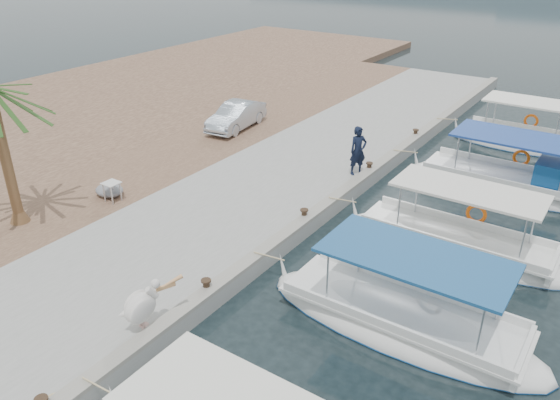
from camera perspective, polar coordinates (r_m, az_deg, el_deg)
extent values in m
plane|color=black|center=(17.49, 0.87, -5.55)|extent=(400.00, 400.00, 0.00)
cube|color=gray|center=(22.56, 1.49, 2.81)|extent=(6.00, 40.00, 0.50)
cube|color=gray|center=(21.20, 7.84, 1.88)|extent=(0.44, 40.00, 0.12)
cube|color=brown|center=(25.40, -8.07, 5.30)|extent=(4.00, 40.00, 0.50)
cube|color=brown|center=(32.68, -21.46, 8.48)|extent=(16.00, 60.00, 0.48)
ellipsoid|color=white|center=(14.83, 12.42, -12.68)|extent=(7.60, 2.39, 1.30)
ellipsoid|color=navy|center=(14.84, 12.42, -12.74)|extent=(7.64, 2.43, 0.22)
cube|color=white|center=(14.52, 12.61, -11.14)|extent=(6.23, 2.05, 0.08)
cube|color=#1B5087|center=(13.56, 14.03, -5.85)|extent=(4.56, 2.19, 0.08)
cylinder|color=silver|center=(13.94, 4.97, -8.21)|extent=(0.05, 0.05, 1.60)
torus|color=#F45C0C|center=(15.08, 15.51, -7.86)|extent=(0.68, 0.12, 0.68)
ellipsoid|color=white|center=(18.45, 17.65, -4.93)|extent=(7.43, 2.05, 1.30)
ellipsoid|color=navy|center=(18.46, 17.64, -4.98)|extent=(7.47, 2.09, 0.22)
cube|color=white|center=(18.21, 17.86, -3.58)|extent=(6.09, 1.76, 0.08)
cube|color=silver|center=(17.45, 19.17, 0.95)|extent=(4.46, 1.89, 0.08)
cylinder|color=silver|center=(17.62, 12.32, -0.93)|extent=(0.05, 0.05, 1.60)
torus|color=#F45C0C|center=(18.79, 19.82, -1.37)|extent=(0.68, 0.12, 0.68)
ellipsoid|color=white|center=(23.48, 22.17, 1.21)|extent=(7.58, 2.49, 1.30)
ellipsoid|color=navy|center=(23.48, 22.16, 1.16)|extent=(7.62, 2.54, 0.22)
cube|color=white|center=(23.29, 22.38, 2.32)|extent=(6.22, 2.14, 0.08)
cube|color=navy|center=(22.70, 23.54, 5.99)|extent=(4.55, 2.29, 0.08)
cylinder|color=silver|center=(22.49, 17.98, 4.44)|extent=(0.05, 0.05, 1.60)
torus|color=#F45C0C|center=(24.17, 23.90, 4.05)|extent=(0.68, 0.12, 0.68)
cube|color=navy|center=(22.87, 26.71, 2.54)|extent=(1.20, 1.74, 1.00)
ellipsoid|color=white|center=(28.61, 23.41, 5.35)|extent=(6.14, 2.19, 1.30)
ellipsoid|color=navy|center=(28.62, 23.40, 5.31)|extent=(6.17, 2.24, 0.22)
cube|color=white|center=(28.45, 23.58, 6.28)|extent=(5.03, 1.89, 0.08)
cube|color=white|center=(27.98, 24.49, 9.35)|extent=(3.68, 2.02, 0.08)
cylinder|color=silver|center=(27.70, 20.73, 8.04)|extent=(0.05, 0.05, 1.60)
torus|color=#F45C0C|center=(29.26, 24.76, 7.51)|extent=(0.68, 0.12, 0.68)
cylinder|color=black|center=(12.58, -23.70, -18.52)|extent=(0.28, 0.28, 0.05)
cylinder|color=black|center=(15.01, -7.71, -8.82)|extent=(0.18, 0.18, 0.30)
cylinder|color=black|center=(14.93, -7.74, -8.35)|extent=(0.28, 0.28, 0.05)
cylinder|color=black|center=(18.44, 2.54, -1.47)|extent=(0.18, 0.18, 0.30)
cylinder|color=black|center=(18.37, 2.55, -1.06)|extent=(0.28, 0.28, 0.05)
cylinder|color=black|center=(22.46, 9.30, 3.46)|extent=(0.18, 0.18, 0.30)
cylinder|color=black|center=(22.40, 9.33, 3.81)|extent=(0.28, 0.28, 0.05)
cylinder|color=black|center=(26.82, 13.97, 6.82)|extent=(0.18, 0.18, 0.30)
cylinder|color=black|center=(26.77, 14.01, 7.12)|extent=(0.28, 0.28, 0.05)
cylinder|color=tan|center=(14.08, -14.34, -11.99)|extent=(0.06, 0.06, 0.38)
cylinder|color=tan|center=(13.93, -14.06, -12.41)|extent=(0.06, 0.06, 0.38)
ellipsoid|color=silver|center=(13.75, -14.40, -10.81)|extent=(0.86, 1.04, 0.71)
cylinder|color=silver|center=(13.65, -13.23, -9.41)|extent=(0.27, 0.36, 0.38)
sphere|color=silver|center=(13.56, -12.89, -8.53)|extent=(0.23, 0.23, 0.23)
cone|color=#EAA566|center=(13.71, -11.45, -8.49)|extent=(0.38, 0.68, 0.28)
imported|color=black|center=(21.74, 8.16, 5.12)|extent=(0.79, 0.86, 1.96)
cylinder|color=brown|center=(19.38, -26.75, 3.86)|extent=(0.34, 0.34, 4.50)
cone|color=brown|center=(20.16, -25.58, -1.58)|extent=(0.64, 0.64, 0.36)
imported|color=#B3BFCC|center=(27.06, -4.60, 8.76)|extent=(1.76, 3.94, 1.26)
ellipsoid|color=slate|center=(20.95, -17.41, 0.98)|extent=(1.10, 0.90, 0.40)
cylinder|color=silver|center=(20.42, -17.89, 0.71)|extent=(0.06, 0.06, 0.70)
cylinder|color=silver|center=(20.13, -17.17, 0.44)|extent=(0.06, 0.06, 0.70)
cylinder|color=silver|center=(20.64, -17.04, 1.11)|extent=(0.06, 0.06, 0.70)
cylinder|color=silver|center=(20.35, -16.32, 0.84)|extent=(0.06, 0.06, 0.70)
cube|color=white|center=(20.24, -17.24, 1.71)|extent=(0.55, 0.55, 0.03)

